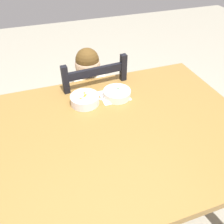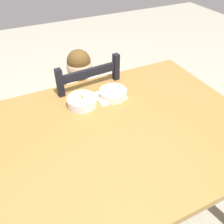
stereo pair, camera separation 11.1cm
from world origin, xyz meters
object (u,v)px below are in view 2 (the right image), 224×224
(dining_table, at_px, (119,141))
(bowl_of_carrots, at_px, (82,101))
(spoon, at_px, (89,99))
(dining_chair, at_px, (85,113))
(child_figure, at_px, (82,94))
(bowl_of_peas, at_px, (113,93))

(dining_table, distance_m, bowl_of_carrots, 0.31)
(dining_table, xyz_separation_m, spoon, (-0.05, 0.30, 0.10))
(spoon, bearing_deg, dining_table, -81.17)
(dining_table, relative_size, dining_chair, 1.50)
(spoon, bearing_deg, dining_chair, 79.80)
(spoon, bearing_deg, bowl_of_carrots, -145.58)
(child_figure, distance_m, bowl_of_peas, 0.35)
(dining_chair, relative_size, bowl_of_carrots, 5.69)
(child_figure, height_order, bowl_of_carrots, child_figure)
(child_figure, bearing_deg, dining_chair, 43.96)
(bowl_of_carrots, bearing_deg, dining_table, -68.84)
(child_figure, bearing_deg, spoon, -99.47)
(bowl_of_carrots, xyz_separation_m, spoon, (0.06, 0.04, -0.02))
(child_figure, xyz_separation_m, bowl_of_carrots, (-0.10, -0.29, 0.16))
(dining_table, distance_m, dining_chair, 0.60)
(child_figure, relative_size, spoon, 7.84)
(bowl_of_carrots, bearing_deg, spoon, 34.42)
(dining_table, bearing_deg, spoon, 98.83)
(bowl_of_peas, bearing_deg, dining_chair, 107.56)
(bowl_of_carrots, bearing_deg, dining_chair, 71.03)
(dining_table, bearing_deg, dining_chair, 90.05)
(dining_table, height_order, bowl_of_carrots, bowl_of_carrots)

